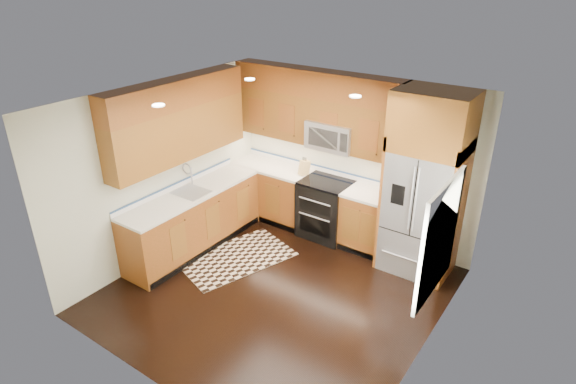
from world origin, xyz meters
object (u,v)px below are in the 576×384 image
Objects in this scene: range at (325,209)px; utensil_crock at (393,185)px; refrigerator at (425,185)px; rug at (237,257)px; knife_block at (304,167)px.

range is 2.77× the size of utensil_crock.
rug is (-2.27, -1.32, -1.30)m from refrigerator.
knife_block is (-1.99, 0.08, -0.24)m from refrigerator.
range is 0.58× the size of rug.
refrigerator reaches higher than rug.
refrigerator is 2.93m from rug.
range is at bearing 178.60° from refrigerator.
refrigerator is at bearing -1.40° from range.
refrigerator is at bearing 48.69° from rug.
utensil_crock is at bearing 13.54° from range.
refrigerator is at bearing -26.87° from utensil_crock.
utensil_crock is at bearing 153.13° from refrigerator.
utensil_crock is (1.00, 0.24, 0.59)m from range.
refrigerator reaches higher than knife_block.
utensil_crock is (-0.55, 0.28, -0.25)m from refrigerator.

